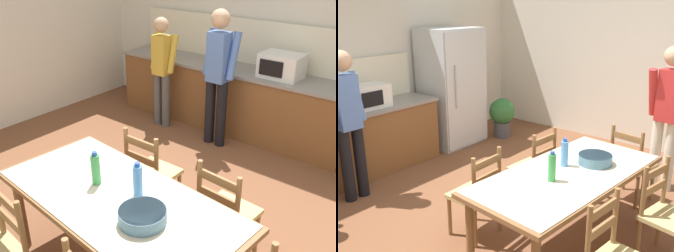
# 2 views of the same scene
# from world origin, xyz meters

# --- Properties ---
(ground_plane) EXTENTS (8.32, 8.32, 0.00)m
(ground_plane) POSITION_xyz_m (0.00, 0.00, 0.00)
(ground_plane) COLOR brown
(wall_back) EXTENTS (6.52, 0.12, 2.90)m
(wall_back) POSITION_xyz_m (0.00, 2.66, 1.45)
(wall_back) COLOR silver
(wall_back) RESTS_ON ground
(wall_right) EXTENTS (0.12, 5.20, 2.90)m
(wall_right) POSITION_xyz_m (3.26, 0.00, 1.45)
(wall_right) COLOR silver
(wall_right) RESTS_ON ground
(refrigerator) EXTENTS (0.89, 0.73, 1.85)m
(refrigerator) POSITION_xyz_m (1.48, 2.19, 0.92)
(refrigerator) COLOR silver
(refrigerator) RESTS_ON ground
(microwave) EXTENTS (0.50, 0.39, 0.30)m
(microwave) POSITION_xyz_m (-0.01, 2.21, 1.05)
(microwave) COLOR white
(microwave) RESTS_ON kitchen_counter
(dining_table) EXTENTS (2.01, 1.06, 0.77)m
(dining_table) POSITION_xyz_m (0.11, -0.73, 0.69)
(dining_table) COLOR brown
(dining_table) RESTS_ON ground
(bottle_near_centre) EXTENTS (0.07, 0.07, 0.27)m
(bottle_near_centre) POSITION_xyz_m (-0.13, -0.72, 0.89)
(bottle_near_centre) COLOR green
(bottle_near_centre) RESTS_ON dining_table
(bottle_off_centre) EXTENTS (0.07, 0.07, 0.27)m
(bottle_off_centre) POSITION_xyz_m (0.21, -0.63, 0.89)
(bottle_off_centre) COLOR #4C8ED6
(bottle_off_centre) RESTS_ON dining_table
(serving_bowl) EXTENTS (0.32, 0.32, 0.09)m
(serving_bowl) POSITION_xyz_m (0.44, -0.83, 0.82)
(serving_bowl) COLOR slate
(serving_bowl) RESTS_ON dining_table
(chair_head_end) EXTENTS (0.46, 0.47, 0.91)m
(chair_head_end) POSITION_xyz_m (1.37, -0.84, 0.44)
(chair_head_end) COLOR olive
(chair_head_end) RESTS_ON ground
(chair_side_far_left) EXTENTS (0.42, 0.40, 0.91)m
(chair_side_far_left) POSITION_xyz_m (-0.26, 0.04, 0.44)
(chair_side_far_left) COLOR olive
(chair_side_far_left) RESTS_ON ground
(chair_side_near_right) EXTENTS (0.48, 0.47, 0.91)m
(chair_side_near_right) POSITION_xyz_m (0.49, -1.51, 0.44)
(chair_side_near_right) COLOR olive
(chair_side_near_right) RESTS_ON ground
(chair_side_far_right) EXTENTS (0.45, 0.43, 0.91)m
(chair_side_far_right) POSITION_xyz_m (0.61, -0.03, 0.44)
(chair_side_far_right) COLOR olive
(chair_side_far_right) RESTS_ON ground
(person_at_counter) EXTENTS (0.44, 0.30, 1.74)m
(person_at_counter) POSITION_xyz_m (-0.60, 1.69, 0.98)
(person_at_counter) COLOR black
(person_at_counter) RESTS_ON ground
(person_by_table) EXTENTS (0.32, 0.45, 1.75)m
(person_by_table) POSITION_xyz_m (1.92, -1.01, 0.99)
(person_by_table) COLOR silver
(person_by_table) RESTS_ON ground
(potted_plant) EXTENTS (0.44, 0.44, 0.67)m
(potted_plant) POSITION_xyz_m (2.20, 1.76, 0.39)
(potted_plant) COLOR #4C4C51
(potted_plant) RESTS_ON ground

